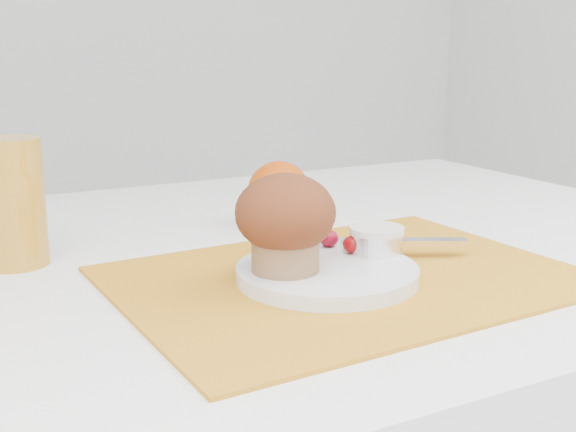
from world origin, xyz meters
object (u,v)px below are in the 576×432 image
orange (279,193)px  juice_glass (12,203)px  plate (327,273)px  muffin (285,220)px

orange → juice_glass: (-0.32, -0.03, 0.03)m
plate → juice_glass: juice_glass is taller
plate → juice_glass: (-0.25, 0.20, 0.06)m
muffin → orange: bearing=64.2°
orange → muffin: 0.25m
plate → juice_glass: bearing=141.2°
plate → muffin: (-0.04, 0.01, 0.06)m
orange → juice_glass: bearing=-175.0°
juice_glass → muffin: bearing=-42.8°
orange → muffin: size_ratio=0.86×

